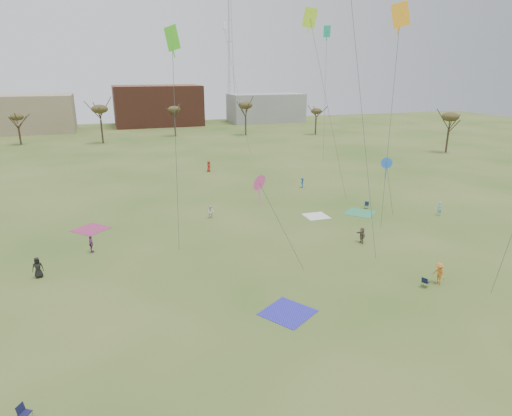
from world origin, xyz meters
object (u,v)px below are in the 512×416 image
object	(u,v)px
radio_tower	(230,61)
camp_chair_left	(25,416)
camp_chair_center	(425,284)
camp_chair_right	(366,207)

from	to	relation	value
radio_tower	camp_chair_left	bearing A→B (deg)	-110.30
camp_chair_left	camp_chair_center	world-z (taller)	same
camp_chair_center	camp_chair_left	bearing A→B (deg)	74.96
camp_chair_left	camp_chair_center	xyz separation A→B (m)	(28.25, 5.09, 0.00)
camp_chair_right	radio_tower	size ratio (longest dim) A/B	0.02
camp_chair_center	radio_tower	bearing A→B (deg)	-33.88
camp_chair_center	camp_chair_right	bearing A→B (deg)	-44.98
camp_chair_left	radio_tower	xyz separation A→B (m)	(46.58, 125.92, 18.95)
camp_chair_center	radio_tower	distance (m)	123.67
radio_tower	camp_chair_right	bearing A→B (deg)	-96.39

